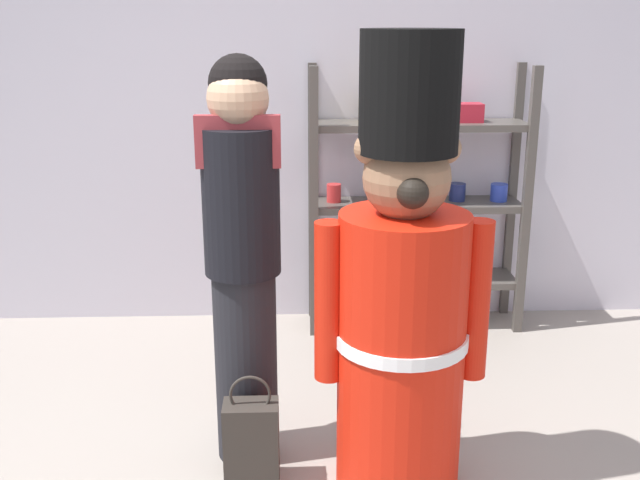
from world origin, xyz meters
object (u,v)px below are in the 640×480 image
at_px(merchandise_shelf, 417,198).
at_px(teddy_bear_guard, 402,304).
at_px(shopping_bag, 252,443).
at_px(person_shopper, 243,252).

relative_size(merchandise_shelf, teddy_bear_guard, 0.88).
bearing_deg(shopping_bag, teddy_bear_guard, -1.94).
bearing_deg(merchandise_shelf, teddy_bear_guard, -101.11).
distance_m(merchandise_shelf, person_shopper, 1.68).
bearing_deg(person_shopper, shopping_bag, -82.97).
bearing_deg(teddy_bear_guard, shopping_bag, 178.06).
xyz_separation_m(merchandise_shelf, teddy_bear_guard, (-0.32, -1.64, -0.01)).
bearing_deg(teddy_bear_guard, merchandise_shelf, 78.89).
height_order(merchandise_shelf, person_shopper, person_shopper).
bearing_deg(person_shopper, merchandise_shelf, 56.11).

